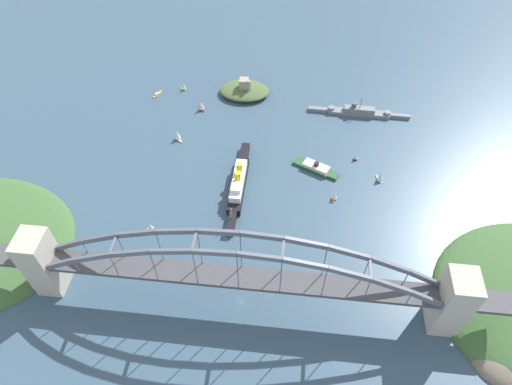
{
  "coord_description": "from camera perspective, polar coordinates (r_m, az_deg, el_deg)",
  "views": [
    {
      "loc": [
        21.8,
        -120.63,
        238.44
      ],
      "look_at": [
        0.0,
        79.82,
        8.0
      ],
      "focal_mm": 30.7,
      "sensor_mm": 36.0,
      "label": 1
    }
  ],
  "objects": [
    {
      "name": "ground_plane",
      "position": [
        268.1,
        -1.9,
        -14.03
      ],
      "size": [
        1400.0,
        1400.0,
        0.0
      ],
      "primitive_type": "plane",
      "color": "#385166"
    },
    {
      "name": "harbor_arch_bridge",
      "position": [
        244.82,
        -2.06,
        -11.19
      ],
      "size": [
        292.04,
        18.04,
        62.34
      ],
      "color": "#BCB29E",
      "rests_on": "ground"
    },
    {
      "name": "ocean_liner",
      "position": [
        316.14,
        -2.29,
        1.23
      ],
      "size": [
        9.69,
        85.96,
        18.5
      ],
      "color": "black",
      "rests_on": "ground"
    },
    {
      "name": "naval_cruiser",
      "position": [
        389.75,
        13.17,
        10.22
      ],
      "size": [
        86.0,
        9.17,
        17.2
      ],
      "color": "slate",
      "rests_on": "ground"
    },
    {
      "name": "harbor_ferry_steamer",
      "position": [
        334.05,
        7.78,
        3.24
      ],
      "size": [
        35.78,
        21.78,
        7.33
      ],
      "color": "#23512D",
      "rests_on": "ground"
    },
    {
      "name": "fort_island_mid_harbor",
      "position": [
        402.43,
        -1.53,
        13.19
      ],
      "size": [
        44.33,
        32.57,
        16.6
      ],
      "color": "#4C6038",
      "rests_on": "ground"
    },
    {
      "name": "small_boat_0",
      "position": [
        334.37,
        15.91,
        2.0
      ],
      "size": [
        5.89,
        7.96,
        9.18
      ],
      "color": "silver",
      "rests_on": "ground"
    },
    {
      "name": "small_boat_1",
      "position": [
        386.39,
        -7.15,
        11.22
      ],
      "size": [
        6.69,
        8.24,
        10.61
      ],
      "color": "#B2231E",
      "rests_on": "ground"
    },
    {
      "name": "small_boat_2",
      "position": [
        301.4,
        -13.56,
        -4.37
      ],
      "size": [
        7.24,
        4.78,
        7.34
      ],
      "color": "silver",
      "rests_on": "ground"
    },
    {
      "name": "small_boat_3",
      "position": [
        315.3,
        10.19,
        -0.45
      ],
      "size": [
        4.77,
        7.04,
        7.07
      ],
      "color": "brown",
      "rests_on": "ground"
    },
    {
      "name": "small_boat_4",
      "position": [
        359.73,
        -10.23,
        7.43
      ],
      "size": [
        8.2,
        8.11,
        10.41
      ],
      "color": "silver",
      "rests_on": "ground"
    },
    {
      "name": "small_boat_5",
      "position": [
        346.83,
        12.95,
        4.67
      ],
      "size": [
        4.51,
        6.18,
        7.48
      ],
      "color": "black",
      "rests_on": "ground"
    },
    {
      "name": "small_boat_6",
      "position": [
        413.08,
        -9.4,
        13.46
      ],
      "size": [
        6.29,
        4.96,
        7.54
      ],
      "color": "gold",
      "rests_on": "ground"
    },
    {
      "name": "small_boat_7",
      "position": [
        412.59,
        -12.71,
        12.39
      ],
      "size": [
        6.18,
        11.38,
        2.41
      ],
      "color": "gold",
      "rests_on": "ground"
    }
  ]
}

